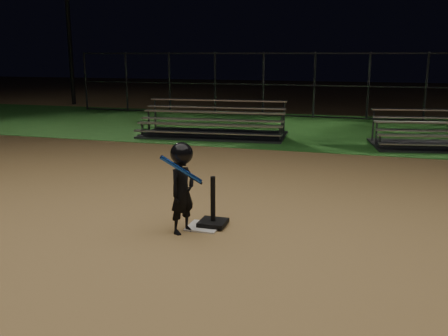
# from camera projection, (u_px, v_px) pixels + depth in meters

# --- Properties ---
(ground) EXTENTS (80.00, 80.00, 0.00)m
(ground) POSITION_uv_depth(u_px,v_px,m) (204.00, 227.00, 7.03)
(ground) COLOR #9E7A48
(ground) RESTS_ON ground
(grass_strip) EXTENTS (60.00, 8.00, 0.01)m
(grass_strip) POSITION_uv_depth(u_px,v_px,m) (302.00, 129.00, 16.35)
(grass_strip) COLOR #1F541B
(grass_strip) RESTS_ON ground
(home_plate) EXTENTS (0.45, 0.45, 0.02)m
(home_plate) POSITION_uv_depth(u_px,v_px,m) (204.00, 227.00, 7.03)
(home_plate) COLOR beige
(home_plate) RESTS_ON ground
(batting_tee) EXTENTS (0.38, 0.38, 0.71)m
(batting_tee) POSITION_uv_depth(u_px,v_px,m) (213.00, 216.00, 7.05)
(batting_tee) COLOR black
(batting_tee) RESTS_ON home_plate
(child_batter) EXTENTS (0.51, 0.58, 1.27)m
(child_batter) POSITION_uv_depth(u_px,v_px,m) (182.00, 185.00, 6.69)
(child_batter) COLOR black
(child_batter) RESTS_ON ground
(bleacher_left) EXTENTS (4.45, 2.44, 1.05)m
(bleacher_left) POSITION_uv_depth(u_px,v_px,m) (213.00, 129.00, 14.81)
(bleacher_left) COLOR #A9A9AE
(bleacher_left) RESTS_ON ground
(backstop_fence) EXTENTS (20.08, 0.08, 2.50)m
(backstop_fence) POSITION_uv_depth(u_px,v_px,m) (314.00, 85.00, 18.87)
(backstop_fence) COLOR #38383D
(backstop_fence) RESTS_ON ground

